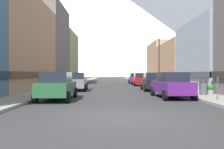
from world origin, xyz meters
name	(u,v)px	position (x,y,z in m)	size (l,w,h in m)	color
ground_plane	(121,117)	(0.00, 0.00, 0.00)	(400.00, 400.00, 0.00)	#323232
sidewalk_left	(80,82)	(-6.25, 35.00, 0.07)	(2.50, 100.00, 0.15)	gray
sidewalk_right	(145,82)	(6.25, 35.00, 0.07)	(2.50, 100.00, 0.15)	gray
storefront_left_1	(0,45)	(-11.40, 13.90, 4.50)	(8.09, 13.74, 9.33)	tan
storefront_left_2	(37,47)	(-11.57, 25.74, 5.80)	(8.43, 9.73, 11.96)	#66605B
storefront_left_3	(51,58)	(-12.14, 36.44, 4.74)	(9.57, 10.77, 9.81)	#8C9966
storefront_right_2	(196,65)	(12.23, 24.66, 3.00)	(9.75, 11.28, 6.24)	tan
storefront_right_3	(171,64)	(11.52, 35.40, 3.66)	(8.34, 10.17, 7.59)	tan
car_left_0	(57,86)	(-3.80, 5.65, 0.90)	(2.16, 4.44, 1.78)	#265933
car_left_1	(76,82)	(-3.80, 13.87, 0.90)	(2.25, 4.48, 1.78)	slate
car_right_0	(171,85)	(3.80, 6.83, 0.90)	(2.25, 4.48, 1.78)	#591E72
car_right_1	(153,82)	(3.80, 13.76, 0.90)	(2.23, 4.47, 1.78)	black
car_right_2	(140,79)	(3.80, 23.11, 0.90)	(2.09, 4.42, 1.78)	#9E1111
car_right_3	(135,78)	(3.80, 30.05, 0.90)	(2.17, 4.45, 1.78)	#591E72
parking_meter_near	(217,85)	(5.75, 4.22, 1.01)	(0.14, 0.10, 1.33)	#595960
trash_bin_right	(203,88)	(6.35, 7.64, 0.64)	(0.59, 0.59, 0.98)	#4C5156
potted_plant_0	(210,89)	(7.00, 7.97, 0.54)	(0.48, 0.48, 0.78)	gray
pedestrian_0	(162,80)	(6.25, 20.52, 0.92)	(0.36, 0.36, 1.67)	navy
streetlamp_right	(159,54)	(5.35, 17.98, 3.99)	(0.36, 0.36, 5.86)	black
mountain_backdrop	(93,24)	(-20.76, 260.00, 59.97)	(298.59, 298.59, 119.95)	silver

